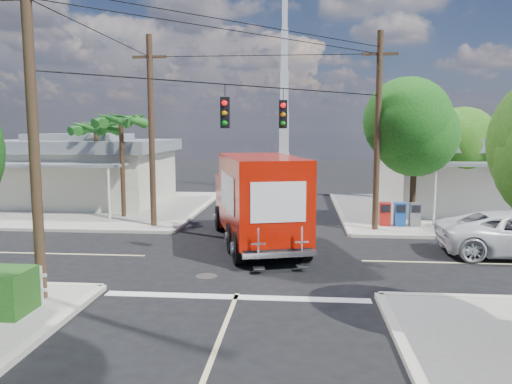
# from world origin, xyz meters

# --- Properties ---
(ground) EXTENTS (120.00, 120.00, 0.00)m
(ground) POSITION_xyz_m (0.00, 0.00, 0.00)
(ground) COLOR black
(ground) RESTS_ON ground
(sidewalk_ne) EXTENTS (14.12, 14.12, 0.14)m
(sidewalk_ne) POSITION_xyz_m (10.88, 10.88, 0.07)
(sidewalk_ne) COLOR gray
(sidewalk_ne) RESTS_ON ground
(sidewalk_nw) EXTENTS (14.12, 14.12, 0.14)m
(sidewalk_nw) POSITION_xyz_m (-10.88, 10.88, 0.07)
(sidewalk_nw) COLOR gray
(sidewalk_nw) RESTS_ON ground
(road_markings) EXTENTS (32.00, 32.00, 0.01)m
(road_markings) POSITION_xyz_m (0.00, -1.47, 0.01)
(road_markings) COLOR beige
(road_markings) RESTS_ON ground
(building_ne) EXTENTS (11.80, 10.20, 4.50)m
(building_ne) POSITION_xyz_m (12.50, 11.97, 2.32)
(building_ne) COLOR silver
(building_ne) RESTS_ON sidewalk_ne
(building_nw) EXTENTS (10.80, 10.20, 4.30)m
(building_nw) POSITION_xyz_m (-12.00, 12.46, 2.22)
(building_nw) COLOR beige
(building_nw) RESTS_ON sidewalk_nw
(radio_tower) EXTENTS (0.80, 0.80, 17.00)m
(radio_tower) POSITION_xyz_m (0.50, 20.00, 5.64)
(radio_tower) COLOR silver
(radio_tower) RESTS_ON ground
(tree_ne_front) EXTENTS (4.21, 4.14, 6.66)m
(tree_ne_front) POSITION_xyz_m (7.21, 6.76, 4.77)
(tree_ne_front) COLOR #422D1C
(tree_ne_front) RESTS_ON sidewalk_ne
(tree_ne_back) EXTENTS (3.77, 3.66, 5.82)m
(tree_ne_back) POSITION_xyz_m (9.81, 8.96, 4.19)
(tree_ne_back) COLOR #422D1C
(tree_ne_back) RESTS_ON sidewalk_ne
(palm_nw_front) EXTENTS (3.01, 3.08, 5.59)m
(palm_nw_front) POSITION_xyz_m (-7.50, 7.50, 5.04)
(palm_nw_front) COLOR #422D1C
(palm_nw_front) RESTS_ON sidewalk_nw
(palm_nw_back) EXTENTS (3.01, 3.08, 5.19)m
(palm_nw_back) POSITION_xyz_m (-9.50, 9.00, 4.67)
(palm_nw_back) COLOR #422D1C
(palm_nw_back) RESTS_ON sidewalk_nw
(utility_poles) EXTENTS (12.00, 10.68, 9.00)m
(utility_poles) POSITION_xyz_m (-1.58, 1.60, 4.67)
(utility_poles) COLOR #473321
(utility_poles) RESTS_ON ground
(vending_boxes) EXTENTS (1.90, 0.50, 1.10)m
(vending_boxes) POSITION_xyz_m (6.50, 6.20, 0.69)
(vending_boxes) COLOR #AE1B15
(vending_boxes) RESTS_ON sidewalk_ne
(delivery_truck) EXTENTS (4.65, 8.80, 3.66)m
(delivery_truck) POSITION_xyz_m (0.03, 2.25, 1.86)
(delivery_truck) COLOR black
(delivery_truck) RESTS_ON ground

